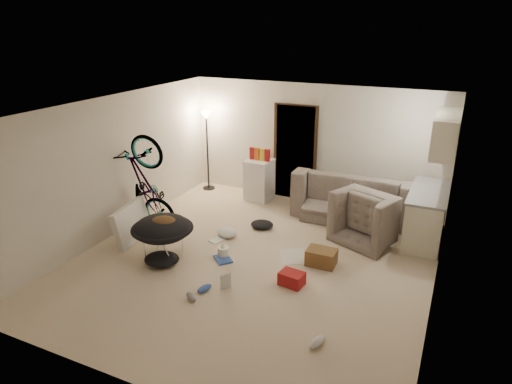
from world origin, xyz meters
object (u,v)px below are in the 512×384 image
at_px(sofa, 353,201).
at_px(bicycle, 148,204).
at_px(mini_fridge, 259,180).
at_px(drink_case_a, 321,257).
at_px(tv_box, 131,223).
at_px(armchair, 375,221).
at_px(floor_lamp, 207,134).
at_px(kitchen_counter, 426,216).
at_px(saucer_chair, 163,234).
at_px(drink_case_b, 292,279).
at_px(juicer, 223,251).

distance_m(sofa, bicycle, 3.98).
distance_m(mini_fridge, drink_case_a, 3.06).
bearing_deg(tv_box, armchair, 15.48).
relative_size(floor_lamp, tv_box, 1.82).
xyz_separation_m(floor_lamp, tv_box, (0.10, -2.86, -0.98)).
relative_size(armchair, mini_fridge, 1.20).
height_order(kitchen_counter, bicycle, bicycle).
height_order(sofa, mini_fridge, mini_fridge).
bearing_deg(drink_case_a, mini_fridge, 133.15).
distance_m(bicycle, mini_fridge, 2.58).
height_order(saucer_chair, drink_case_b, saucer_chair).
distance_m(armchair, tv_box, 4.33).
bearing_deg(kitchen_counter, saucer_chair, -146.90).
bearing_deg(saucer_chair, mini_fridge, 83.51).
height_order(floor_lamp, juicer, floor_lamp).
height_order(saucer_chair, tv_box, saucer_chair).
bearing_deg(armchair, juicer, 62.97).
bearing_deg(tv_box, drink_case_b, -13.79).
bearing_deg(saucer_chair, juicer, 24.09).
height_order(kitchen_counter, mini_fridge, mini_fridge).
bearing_deg(bicycle, kitchen_counter, -71.28).
distance_m(bicycle, saucer_chair, 1.19).
relative_size(floor_lamp, armchair, 1.70).
distance_m(sofa, juicer, 3.00).
xyz_separation_m(armchair, bicycle, (-3.91, -1.37, 0.15)).
relative_size(bicycle, saucer_chair, 1.88).
bearing_deg(saucer_chair, kitchen_counter, 33.10).
distance_m(floor_lamp, armchair, 4.24).
relative_size(sofa, mini_fridge, 2.62).
bearing_deg(mini_fridge, juicer, -75.23).
height_order(kitchen_counter, sofa, kitchen_counter).
bearing_deg(sofa, juicer, 57.55).
distance_m(kitchen_counter, sofa, 1.47).
relative_size(kitchen_counter, mini_fridge, 1.69).
height_order(sofa, saucer_chair, saucer_chair).
bearing_deg(bicycle, tv_box, 178.76).
xyz_separation_m(floor_lamp, bicycle, (0.10, -2.37, -0.81)).
bearing_deg(drink_case_b, kitchen_counter, 64.63).
bearing_deg(saucer_chair, bicycle, 138.56).
xyz_separation_m(saucer_chair, drink_case_a, (2.45, 0.84, -0.29)).
relative_size(mini_fridge, juicer, 3.45).
xyz_separation_m(bicycle, drink_case_a, (3.34, 0.06, -0.37)).
distance_m(floor_lamp, drink_case_a, 4.30).
height_order(armchair, mini_fridge, mini_fridge).
distance_m(mini_fridge, juicer, 2.73).
bearing_deg(mini_fridge, drink_case_b, -54.60).
relative_size(tv_box, drink_case_a, 2.15).
relative_size(floor_lamp, drink_case_b, 5.14).
bearing_deg(armchair, kitchen_counter, -133.70).
bearing_deg(floor_lamp, juicer, -55.57).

